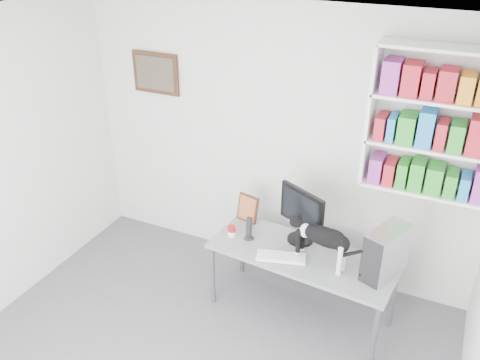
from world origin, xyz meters
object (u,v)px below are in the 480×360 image
Objects in this scene: speaker at (249,228)px; leaning_print at (248,208)px; keyboard at (281,257)px; bookshelf at (433,124)px; cat at (323,246)px; pc_tower at (386,252)px; desk at (300,284)px; soup_can at (232,231)px; monitor at (302,215)px.

leaning_print reaches higher than speaker.
keyboard is at bearing -31.03° from speaker.
cat is at bearing -135.50° from bookshelf.
speaker is (-1.21, -0.00, -0.10)m from pc_tower.
keyboard is at bearing -130.04° from desk.
cat reaches higher than speaker.
desk is 0.41m from keyboard.
leaning_print is (-1.50, -0.26, -1.03)m from bookshelf.
speaker reaches higher than keyboard.
soup_can is 0.17× the size of cat.
speaker is (-0.44, -0.17, -0.15)m from monitor.
cat is (0.19, -0.08, 0.54)m from desk.
soup_can is (-1.38, -0.03, -0.16)m from pc_tower.
soup_can is at bearing -157.06° from pc_tower.
pc_tower is at bearing 6.97° from desk.
monitor is at bearing 18.66° from soup_can.
keyboard is at bearing -13.64° from soup_can.
soup_can is (-0.60, -0.20, -0.21)m from monitor.
monitor is 1.26× the size of keyboard.
pc_tower is (0.69, 0.02, 0.56)m from desk.
monitor is 2.36× the size of speaker.
cat is at bearing -10.79° from leaning_print.
soup_can is at bearing -177.05° from speaker.
desk is 15.72× the size of soup_can.
bookshelf is 1.96× the size of cat.
leaning_print is at bearing 123.14° from keyboard.
soup_can reaches higher than desk.
monitor reaches higher than desk.
leaning_print is at bearing -170.36° from bookshelf.
leaning_print reaches higher than keyboard.
bookshelf is 1.34m from monitor.
bookshelf is 1.81m from desk.
soup_can is at bearing -173.47° from desk.
leaning_print is (-1.35, 0.28, -0.08)m from pc_tower.
desk is 5.94× the size of leaning_print.
leaning_print is (-0.58, 0.11, -0.13)m from monitor.
keyboard is at bearing -147.37° from pc_tower.
monitor is (-0.92, -0.37, -0.90)m from bookshelf.
monitor is 0.49m from speaker.
desk is (-0.84, -0.56, -1.51)m from bookshelf.
desk is 0.87m from leaning_print.
desk is 3.90× the size of keyboard.
cat reaches higher than keyboard.
leaning_print is 0.33m from soup_can.
leaning_print reaches higher than soup_can.
monitor reaches higher than pc_tower.
keyboard is (-0.98, -0.70, -1.15)m from bookshelf.
speaker is 0.73m from cat.
desk is 0.58m from cat.
keyboard is 0.42m from speaker.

